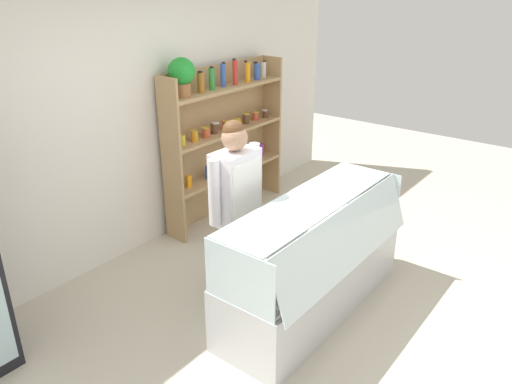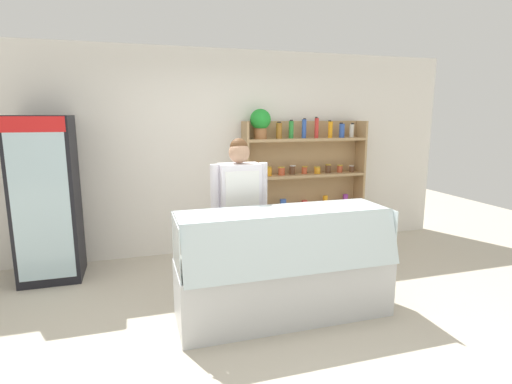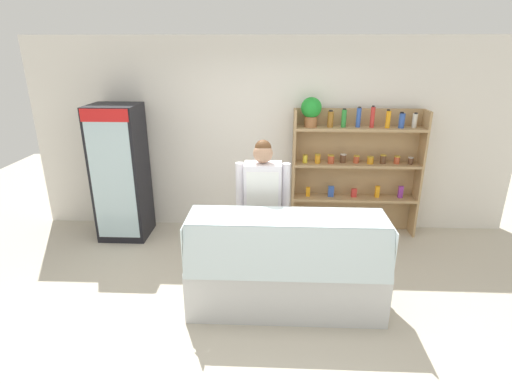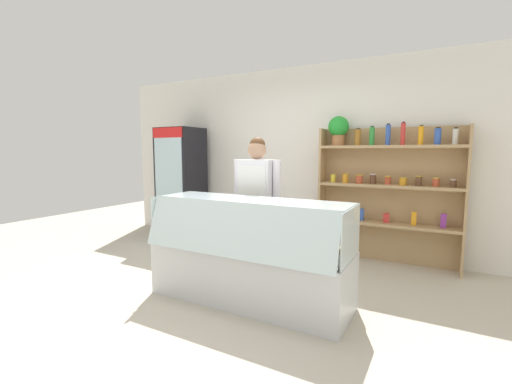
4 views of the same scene
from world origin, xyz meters
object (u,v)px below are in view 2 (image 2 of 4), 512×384
object	(u,v)px
drinks_fridge	(47,199)
shop_clerk	(240,204)
deli_display_case	(283,283)
shelving_unit	(298,171)

from	to	relation	value
drinks_fridge	shop_clerk	world-z (taller)	drinks_fridge
shop_clerk	deli_display_case	bearing A→B (deg)	-68.11
deli_display_case	shop_clerk	world-z (taller)	shop_clerk
deli_display_case	shop_clerk	xyz separation A→B (m)	(-0.25, 0.63, 0.64)
shelving_unit	drinks_fridge	bearing A→B (deg)	-175.19
drinks_fridge	deli_display_case	distance (m)	2.81
drinks_fridge	shop_clerk	xyz separation A→B (m)	(1.97, -0.98, 0.03)
deli_display_case	drinks_fridge	bearing A→B (deg)	144.25
deli_display_case	shop_clerk	size ratio (longest dim) A/B	1.21
drinks_fridge	shelving_unit	bearing A→B (deg)	4.81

